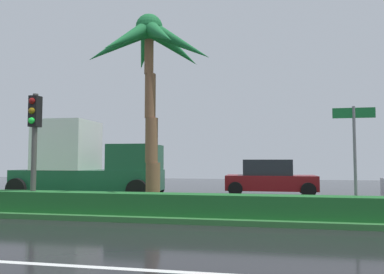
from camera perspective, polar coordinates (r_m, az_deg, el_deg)
name	(u,v)px	position (r m, az deg, el deg)	size (l,w,h in m)	color
ground_plane	(313,214)	(12.72, 18.31, -11.28)	(90.00, 42.00, 0.10)	black
median_strip	(318,215)	(11.72, 18.94, -11.32)	(85.50, 4.00, 0.15)	#2D6B33
median_hedge	(326,208)	(10.30, 20.01, -10.29)	(76.50, 0.70, 0.60)	#1E6028
palm_tree_mid_left	(151,54)	(12.53, -6.41, 12.61)	(4.36, 4.20, 6.39)	brown
traffic_signal_median_left	(34,130)	(12.28, -23.25, 1.05)	(0.28, 0.43, 3.59)	#4C4C47
street_name_sign	(355,146)	(10.86, 23.89, -1.23)	(1.10, 0.08, 3.00)	slate
box_truck_lead	(87,163)	(17.08, -15.94, -3.96)	(6.40, 2.64, 3.46)	#195133
car_in_traffic_leading	(270,178)	(18.39, 11.95, -6.24)	(4.30, 2.02, 1.72)	maroon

